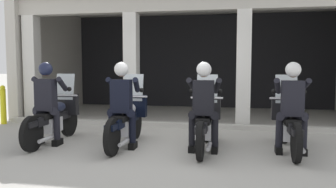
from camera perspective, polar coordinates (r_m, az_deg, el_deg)
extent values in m
plane|color=#A8A59E|center=(9.71, 3.27, -4.27)|extent=(80.00, 80.00, 0.00)
cube|color=black|center=(12.72, 5.39, 5.37)|extent=(9.62, 0.24, 3.31)
cube|color=#BCB7AD|center=(9.02, 2.98, 14.73)|extent=(9.62, 0.36, 0.44)
cube|color=#BCB7AD|center=(10.88, 4.40, 14.63)|extent=(9.62, 4.41, 0.16)
cube|color=#BCB7AD|center=(12.21, -18.30, 5.17)|extent=(0.30, 4.41, 3.31)
cube|color=silver|center=(10.41, -21.33, 3.95)|extent=(0.35, 0.36, 2.87)
cube|color=silver|center=(9.20, -5.98, 4.18)|extent=(0.35, 0.36, 2.87)
cube|color=silver|center=(8.80, 12.25, 4.06)|extent=(0.35, 0.36, 2.87)
cube|color=#B7B5AD|center=(8.53, 2.42, -5.14)|extent=(9.22, 0.24, 0.12)
cylinder|color=black|center=(7.83, -15.91, -4.29)|extent=(0.09, 0.64, 0.64)
cylinder|color=black|center=(6.63, -21.41, -6.09)|extent=(0.09, 0.64, 0.64)
cube|color=black|center=(7.80, -15.95, -2.78)|extent=(0.14, 0.44, 0.08)
cube|color=silver|center=(7.17, -18.64, -4.79)|extent=(0.28, 0.44, 0.28)
cube|color=black|center=(7.20, -18.47, -3.71)|extent=(0.18, 1.24, 0.16)
ellipsoid|color=#1E2338|center=(7.36, -17.67, -2.09)|extent=(0.26, 0.48, 0.22)
cube|color=black|center=(7.03, -19.21, -3.35)|extent=(0.24, 0.52, 0.10)
cube|color=black|center=(6.65, -21.18, -4.51)|extent=(0.16, 0.48, 0.10)
cylinder|color=silver|center=(7.74, -16.16, -2.61)|extent=(0.05, 0.24, 0.53)
cube|color=black|center=(7.67, -16.38, -1.62)|extent=(0.52, 0.16, 0.44)
sphere|color=silver|center=(7.76, -16.05, -1.40)|extent=(0.18, 0.18, 0.18)
cube|color=silver|center=(7.62, -16.52, 1.16)|extent=(0.40, 0.14, 0.54)
cylinder|color=silver|center=(7.57, -16.77, -0.20)|extent=(0.62, 0.04, 0.04)
cylinder|color=silver|center=(6.85, -19.17, -6.91)|extent=(0.07, 0.55, 0.07)
cube|color=black|center=(6.97, -19.38, -0.12)|extent=(0.36, 0.22, 0.60)
cube|color=#591414|center=(7.07, -18.90, 0.13)|extent=(0.05, 0.02, 0.32)
sphere|color=#936B51|center=(6.96, -19.41, 3.63)|extent=(0.21, 0.21, 0.21)
sphere|color=#191E38|center=(6.96, -19.41, 3.88)|extent=(0.26, 0.26, 0.26)
cylinder|color=black|center=(6.95, -18.23, -2.67)|extent=(0.26, 0.29, 0.17)
cylinder|color=black|center=(6.96, -17.74, -4.93)|extent=(0.12, 0.12, 0.53)
cube|color=black|center=(7.03, -17.63, -7.53)|extent=(0.11, 0.26, 0.12)
cylinder|color=black|center=(7.09, -20.21, -2.58)|extent=(0.26, 0.29, 0.17)
cylinder|color=black|center=(7.16, -20.55, -4.74)|extent=(0.12, 0.12, 0.53)
cube|color=black|center=(7.23, -20.43, -7.27)|extent=(0.11, 0.26, 0.12)
cylinder|color=black|center=(7.05, -16.94, 1.55)|extent=(0.19, 0.48, 0.31)
sphere|color=black|center=(7.22, -15.86, 0.78)|extent=(0.09, 0.09, 0.09)
cylinder|color=black|center=(7.27, -20.01, 1.56)|extent=(0.19, 0.48, 0.31)
sphere|color=black|center=(7.47, -19.42, 0.82)|extent=(0.09, 0.09, 0.09)
cylinder|color=black|center=(7.29, -5.33, -4.79)|extent=(0.09, 0.64, 0.64)
cylinder|color=black|center=(5.99, -9.12, -6.98)|extent=(0.09, 0.64, 0.64)
cube|color=black|center=(7.26, -5.34, -3.18)|extent=(0.14, 0.44, 0.08)
cube|color=silver|center=(6.58, -7.18, -5.43)|extent=(0.28, 0.44, 0.28)
cube|color=black|center=(6.61, -7.05, -4.25)|extent=(0.18, 1.24, 0.16)
ellipsoid|color=#B2B2B7|center=(6.79, -6.49, -2.46)|extent=(0.26, 0.48, 0.22)
cube|color=black|center=(6.43, -7.56, -3.88)|extent=(0.24, 0.52, 0.10)
cube|color=black|center=(6.01, -8.95, -5.22)|extent=(0.16, 0.48, 0.10)
cylinder|color=silver|center=(7.20, -5.48, -2.99)|extent=(0.05, 0.24, 0.53)
cube|color=black|center=(7.13, -5.63, -1.94)|extent=(0.52, 0.16, 0.44)
sphere|color=silver|center=(7.22, -5.40, -1.69)|extent=(0.18, 0.18, 0.18)
cube|color=silver|center=(7.07, -5.70, 1.06)|extent=(0.40, 0.14, 0.54)
cylinder|color=silver|center=(7.01, -5.87, -0.41)|extent=(0.62, 0.04, 0.04)
cylinder|color=silver|center=(6.26, -7.11, -7.79)|extent=(0.07, 0.55, 0.07)
cube|color=black|center=(6.36, -7.66, -0.34)|extent=(0.36, 0.22, 0.60)
cube|color=#591414|center=(6.47, -7.32, -0.07)|extent=(0.05, 0.02, 0.32)
sphere|color=tan|center=(6.35, -7.65, 3.77)|extent=(0.21, 0.21, 0.21)
sphere|color=silver|center=(6.35, -7.65, 4.04)|extent=(0.26, 0.26, 0.26)
cylinder|color=black|center=(6.37, -6.37, -3.12)|extent=(0.26, 0.29, 0.17)
cylinder|color=black|center=(6.40, -5.83, -5.58)|extent=(0.12, 0.12, 0.53)
cube|color=black|center=(6.47, -5.78, -8.40)|extent=(0.11, 0.26, 0.12)
cylinder|color=black|center=(6.46, -8.75, -3.04)|extent=(0.26, 0.29, 0.17)
cylinder|color=black|center=(6.52, -9.21, -5.42)|extent=(0.12, 0.12, 0.53)
cube|color=black|center=(6.60, -9.14, -8.18)|extent=(0.11, 0.26, 0.12)
cylinder|color=black|center=(6.50, -5.19, 1.48)|extent=(0.19, 0.48, 0.31)
sphere|color=black|center=(6.70, -4.35, 0.64)|extent=(0.09, 0.09, 0.09)
cylinder|color=black|center=(6.63, -8.84, 1.51)|extent=(0.19, 0.48, 0.31)
sphere|color=black|center=(6.85, -8.55, 0.70)|extent=(0.09, 0.09, 0.09)
cylinder|color=black|center=(7.02, 6.46, -5.18)|extent=(0.09, 0.64, 0.64)
cylinder|color=black|center=(5.66, 5.33, -7.64)|extent=(0.09, 0.64, 0.64)
cube|color=black|center=(6.99, 6.48, -3.50)|extent=(0.14, 0.44, 0.08)
cube|color=silver|center=(6.28, 5.92, -5.92)|extent=(0.28, 0.44, 0.28)
cube|color=black|center=(6.31, 5.97, -4.68)|extent=(0.18, 1.24, 0.16)
ellipsoid|color=#B2B2B7|center=(6.49, 6.16, -2.79)|extent=(0.26, 0.48, 0.22)
cube|color=black|center=(6.12, 5.83, -4.31)|extent=(0.24, 0.52, 0.10)
cube|color=black|center=(5.68, 5.40, -5.78)|extent=(0.16, 0.48, 0.10)
cylinder|color=silver|center=(6.93, 6.44, -3.31)|extent=(0.05, 0.24, 0.53)
cube|color=black|center=(6.85, 6.41, -2.22)|extent=(0.52, 0.16, 0.44)
sphere|color=silver|center=(6.94, 6.48, -1.96)|extent=(0.18, 0.18, 0.18)
cube|color=silver|center=(6.79, 6.43, 0.90)|extent=(0.40, 0.14, 0.54)
cylinder|color=silver|center=(6.73, 6.36, -0.64)|extent=(0.62, 0.04, 0.04)
cylinder|color=silver|center=(5.97, 6.76, -8.40)|extent=(0.07, 0.55, 0.07)
cube|color=black|center=(6.05, 5.84, -0.59)|extent=(0.36, 0.22, 0.60)
cube|color=black|center=(6.16, 5.95, -0.30)|extent=(0.05, 0.02, 0.32)
sphere|color=tan|center=(6.04, 5.90, 3.73)|extent=(0.21, 0.21, 0.21)
sphere|color=silver|center=(6.04, 5.90, 4.01)|extent=(0.26, 0.26, 0.26)
cylinder|color=black|center=(6.09, 7.15, -3.50)|extent=(0.26, 0.29, 0.17)
cylinder|color=black|center=(6.13, 7.68, -6.05)|extent=(0.12, 0.12, 0.53)
cube|color=black|center=(6.21, 7.66, -8.98)|extent=(0.11, 0.26, 0.12)
cylinder|color=black|center=(6.12, 4.53, -3.44)|extent=(0.26, 0.29, 0.17)
cylinder|color=black|center=(6.17, 3.95, -5.96)|extent=(0.12, 0.12, 0.53)
cube|color=black|center=(6.25, 3.95, -8.87)|extent=(0.11, 0.26, 0.12)
cylinder|color=black|center=(6.24, 8.06, 1.31)|extent=(0.19, 0.48, 0.31)
sphere|color=black|center=(6.46, 8.50, 0.44)|extent=(0.09, 0.09, 0.09)
cylinder|color=black|center=(6.28, 4.05, 1.37)|extent=(0.19, 0.48, 0.31)
sphere|color=black|center=(6.50, 3.92, 0.52)|extent=(0.09, 0.09, 0.09)
cylinder|color=black|center=(7.22, 18.49, -5.13)|extent=(0.09, 0.64, 0.64)
cylinder|color=black|center=(5.86, 20.27, -7.48)|extent=(0.09, 0.64, 0.64)
cube|color=black|center=(7.19, 18.54, -3.49)|extent=(0.14, 0.44, 0.08)
cube|color=silver|center=(6.48, 19.36, -5.83)|extent=(0.28, 0.44, 0.28)
cube|color=black|center=(6.51, 19.33, -4.63)|extent=(0.18, 1.24, 0.16)
ellipsoid|color=#1E2338|center=(6.70, 19.11, -2.80)|extent=(0.26, 0.48, 0.22)
cube|color=black|center=(6.32, 19.59, -4.27)|extent=(0.24, 0.52, 0.10)
cube|color=black|center=(5.89, 20.23, -5.68)|extent=(0.16, 0.48, 0.10)
cylinder|color=silver|center=(7.13, 18.61, -3.31)|extent=(0.05, 0.24, 0.53)
cube|color=black|center=(7.05, 18.70, -2.25)|extent=(0.52, 0.16, 0.44)
sphere|color=silver|center=(7.14, 18.60, -1.99)|extent=(0.18, 0.18, 0.18)
cube|color=silver|center=(6.99, 18.81, 0.78)|extent=(0.40, 0.14, 0.54)
cylinder|color=silver|center=(6.93, 18.86, -0.71)|extent=(0.62, 0.04, 0.04)
cylinder|color=silver|center=(6.20, 20.89, -8.19)|extent=(0.07, 0.55, 0.07)
cube|color=black|center=(6.25, 19.72, -0.67)|extent=(0.36, 0.22, 0.60)
cube|color=#591414|center=(6.37, 19.56, -0.39)|extent=(0.05, 0.02, 0.32)
sphere|color=#936B51|center=(6.25, 19.81, 3.50)|extent=(0.21, 0.21, 0.21)
sphere|color=silver|center=(6.25, 19.82, 3.78)|extent=(0.26, 0.26, 0.26)
cylinder|color=black|center=(6.33, 20.86, -3.47)|extent=(0.26, 0.29, 0.17)
cylinder|color=black|center=(6.39, 21.32, -5.91)|extent=(0.12, 0.12, 0.53)
cube|color=black|center=(6.46, 21.22, -8.73)|extent=(0.11, 0.26, 0.12)
cylinder|color=black|center=(6.29, 18.35, -3.45)|extent=(0.26, 0.29, 0.17)
cylinder|color=black|center=(6.33, 17.74, -5.91)|extent=(0.12, 0.12, 0.53)
cube|color=black|center=(6.40, 17.65, -8.75)|extent=(0.11, 0.26, 0.12)
cylinder|color=black|center=(6.50, 21.38, 1.16)|extent=(0.19, 0.48, 0.31)
sphere|color=black|center=(6.72, 21.36, 0.33)|extent=(0.09, 0.09, 0.09)
cylinder|color=black|center=(6.44, 17.52, 1.23)|extent=(0.19, 0.48, 0.31)
sphere|color=black|center=(6.65, 16.95, 0.41)|extent=(0.09, 0.09, 0.09)
cylinder|color=yellow|center=(9.96, -25.36, -1.89)|extent=(0.14, 0.14, 0.90)
sphere|color=yellow|center=(9.92, -25.47, 0.94)|extent=(0.13, 0.13, 0.13)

